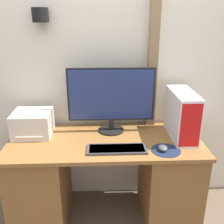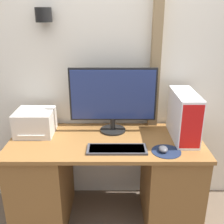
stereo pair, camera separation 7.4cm
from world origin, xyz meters
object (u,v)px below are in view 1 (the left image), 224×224
computer_tower (182,115)px  printer (33,124)px  monitor (111,97)px  keyboard (117,149)px  mouse (163,148)px

computer_tower → printer: 1.25m
monitor → keyboard: 0.47m
mouse → computer_tower: bearing=50.5°
keyboard → printer: (-0.70, 0.30, 0.09)m
keyboard → mouse: size_ratio=5.03×
monitor → printer: (-0.67, -0.05, -0.21)m
monitor → mouse: 0.61m
mouse → computer_tower: size_ratio=0.20×
keyboard → monitor: bearing=94.8°
keyboard → printer: printer is taller
computer_tower → monitor: bearing=166.8°
computer_tower → printer: computer_tower is taller
monitor → printer: monitor is taller
mouse → printer: size_ratio=0.29×
monitor → keyboard: size_ratio=1.62×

